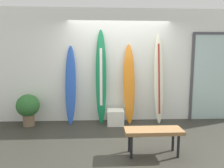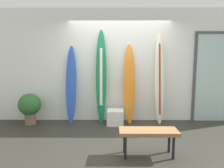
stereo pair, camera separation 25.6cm
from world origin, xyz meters
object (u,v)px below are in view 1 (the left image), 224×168
Objects in this scene: surfboard_emerald at (101,77)px; surfboard_ivory at (159,79)px; surfboard_cobalt at (71,86)px; display_block_left at (115,117)px; surfboard_sunset at (129,84)px; potted_plant at (28,107)px; glass_door at (213,75)px; bench at (153,133)px.

surfboard_emerald is 1.41m from surfboard_ivory.
display_block_left is (1.08, -0.14, -0.75)m from surfboard_cobalt.
surfboard_ivory is (0.72, -0.02, 0.11)m from surfboard_sunset.
surfboard_emerald is at bearing 179.87° from surfboard_sunset.
surfboard_cobalt is at bearing -179.80° from surfboard_emerald.
potted_plant is at bearing 179.94° from display_block_left.
surfboard_emerald reaches higher than surfboard_ivory.
surfboard_sunset is at bearing -0.13° from surfboard_emerald.
surfboard_cobalt is at bearing 179.40° from surfboard_ivory.
surfboard_cobalt is 3.63m from glass_door.
display_block_left is 1.62m from bench.
surfboard_ivory is at bearing -1.02° from surfboard_emerald.
surfboard_emerald reaches higher than potted_plant.
bench is at bearing -62.72° from surfboard_emerald.
potted_plant is (-4.60, -0.31, -0.70)m from glass_door.
surfboard_sunset is (1.42, 0.00, 0.04)m from surfboard_cobalt.
glass_door is (2.20, 0.17, 0.18)m from surfboard_sunset.
potted_plant is at bearing -176.12° from glass_door.
surfboard_ivory reaches higher than potted_plant.
surfboard_sunset is 0.89× the size of surfboard_ivory.
display_block_left is at bearing 108.78° from bench.
glass_door is (2.54, 0.31, 0.97)m from display_block_left.
surfboard_ivory is 5.47× the size of display_block_left.
bench is at bearing -71.22° from display_block_left.
potted_plant is (-2.40, -0.14, -0.52)m from surfboard_sunset.
display_block_left is at bearing -0.06° from potted_plant.
potted_plant is 2.99m from bench.
bench is at bearing -84.01° from surfboard_sunset.
glass_door is (1.48, 0.19, 0.08)m from surfboard_ivory.
surfboard_emerald is at bearing -176.67° from glass_door.
surfboard_cobalt is 4.76× the size of display_block_left.
bench is (0.52, -1.52, 0.20)m from display_block_left.
display_block_left is 2.74m from glass_door.
surfboard_sunset is 2.22m from glass_door.
surfboard_emerald reaches higher than surfboard_sunset.
surfboard_cobalt is at bearing -179.96° from surfboard_sunset.
surfboard_sunset is at bearing 22.87° from display_block_left.
surfboard_ivory is at bearing 6.48° from display_block_left.
glass_door is (3.62, 0.17, 0.22)m from surfboard_cobalt.
surfboard_emerald is 1.05× the size of surfboard_ivory.
display_block_left is 0.42× the size of bench.
potted_plant is at bearing -175.21° from surfboard_emerald.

